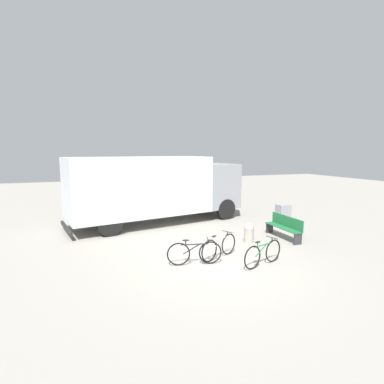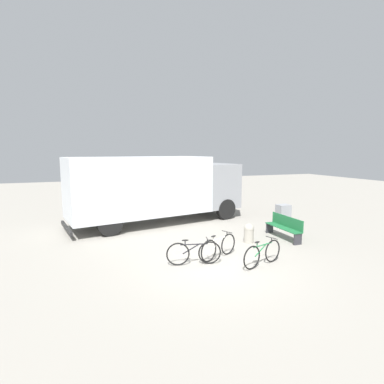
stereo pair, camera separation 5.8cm
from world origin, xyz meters
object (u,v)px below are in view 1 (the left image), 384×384
(bicycle_near, at_px, (194,253))
(park_bench, at_px, (285,226))
(utility_box, at_px, (283,216))
(bollard_near_bench, at_px, (249,232))
(bicycle_far, at_px, (263,253))
(delivery_truck, at_px, (156,186))
(bicycle_middle, at_px, (219,247))

(bicycle_near, bearing_deg, park_bench, 29.97)
(utility_box, bearing_deg, bollard_near_bench, -151.19)
(bollard_near_bench, bearing_deg, bicycle_far, -111.04)
(utility_box, bearing_deg, bicycle_near, -152.23)
(delivery_truck, relative_size, utility_box, 8.30)
(bicycle_near, xyz_separation_m, utility_box, (5.48, 2.89, 0.15))
(bicycle_middle, xyz_separation_m, utility_box, (4.51, 2.62, 0.15))
(bicycle_middle, relative_size, bollard_near_bench, 2.11)
(bicycle_middle, height_order, bollard_near_bench, bicycle_middle)
(bicycle_middle, bearing_deg, bollard_near_bench, 7.42)
(delivery_truck, height_order, bicycle_far, delivery_truck)
(bicycle_near, height_order, utility_box, utility_box)
(bicycle_near, bearing_deg, delivery_truck, 100.11)
(park_bench, distance_m, bicycle_near, 4.66)
(delivery_truck, relative_size, bollard_near_bench, 11.87)
(bicycle_near, height_order, bollard_near_bench, bicycle_near)
(bicycle_middle, distance_m, bicycle_far, 1.44)
(park_bench, bearing_deg, utility_box, -34.82)
(park_bench, height_order, bicycle_near, park_bench)
(bicycle_near, xyz_separation_m, bollard_near_bench, (2.79, 1.41, 0.01))
(bicycle_far, bearing_deg, delivery_truck, 86.81)
(bicycle_middle, bearing_deg, park_bench, -6.47)
(bicycle_far, distance_m, utility_box, 5.11)
(bicycle_near, height_order, bicycle_far, same)
(delivery_truck, height_order, bicycle_middle, delivery_truck)
(park_bench, relative_size, bicycle_middle, 1.21)
(bollard_near_bench, bearing_deg, bicycle_middle, -147.89)
(bicycle_far, bearing_deg, bicycle_middle, 114.70)
(delivery_truck, height_order, bollard_near_bench, delivery_truck)
(bicycle_near, relative_size, bollard_near_bench, 2.25)
(bicycle_middle, bearing_deg, bicycle_far, -72.22)
(delivery_truck, relative_size, bicycle_far, 5.38)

